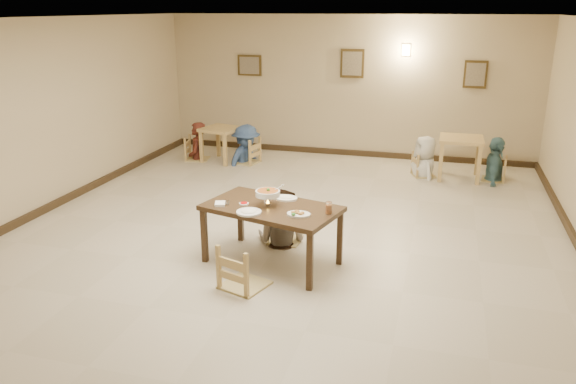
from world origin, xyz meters
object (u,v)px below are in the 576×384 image
(drink_glass, at_px, (329,208))
(bg_chair_ll, at_px, (197,138))
(bg_chair_rr, at_px, (496,158))
(bg_diner_b, at_px, (245,125))
(chair_far, at_px, (285,211))
(main_diner, at_px, (281,189))
(bg_diner_c, at_px, (426,136))
(main_table, at_px, (272,212))
(bg_chair_lr, at_px, (246,139))
(bg_chair_rl, at_px, (425,154))
(bg_table_right, at_px, (461,145))
(chair_near, at_px, (244,246))
(curry_warmer, at_px, (268,193))
(bg_diner_a, at_px, (196,122))
(bg_table_left, at_px, (221,134))
(bg_diner_d, at_px, (498,137))

(drink_glass, bearing_deg, bg_chair_ll, 130.01)
(bg_chair_rr, relative_size, bg_diner_b, 0.54)
(chair_far, bearing_deg, drink_glass, -45.48)
(main_diner, height_order, bg_diner_c, bg_diner_c)
(main_table, relative_size, chair_far, 2.00)
(bg_diner_b, bearing_deg, bg_chair_lr, -161.85)
(main_table, bearing_deg, chair_far, 106.92)
(chair_far, height_order, bg_chair_rl, chair_far)
(bg_chair_rl, bearing_deg, bg_chair_ll, 69.48)
(bg_table_right, xyz_separation_m, bg_chair_rr, (0.65, 0.05, -0.22))
(chair_far, bearing_deg, bg_chair_lr, 117.53)
(chair_near, bearing_deg, bg_table_right, -97.15)
(bg_table_right, distance_m, bg_diner_c, 0.66)
(bg_chair_ll, bearing_deg, bg_chair_rl, -99.86)
(bg_diner_b, bearing_deg, chair_near, -142.30)
(curry_warmer, height_order, bg_chair_rl, curry_warmer)
(bg_chair_ll, relative_size, bg_diner_a, 0.60)
(main_diner, bearing_deg, drink_glass, 149.06)
(bg_chair_lr, bearing_deg, bg_chair_rr, 103.32)
(drink_glass, height_order, bg_chair_lr, bg_chair_lr)
(main_table, xyz_separation_m, bg_chair_lr, (-1.97, 4.52, -0.18))
(bg_table_left, bearing_deg, bg_diner_a, -176.25)
(bg_diner_c, relative_size, bg_diner_d, 0.95)
(bg_chair_ll, height_order, bg_chair_lr, bg_chair_lr)
(bg_table_left, xyz_separation_m, bg_diner_d, (5.50, 0.09, 0.25))
(chair_far, distance_m, drink_glass, 1.18)
(bg_diner_a, bearing_deg, bg_chair_rl, 76.73)
(bg_chair_ll, height_order, bg_diner_b, bg_diner_b)
(main_table, relative_size, main_diner, 1.17)
(bg_chair_lr, bearing_deg, chair_far, 39.49)
(bg_diner_b, height_order, bg_diner_d, bg_diner_d)
(bg_table_right, xyz_separation_m, bg_diner_d, (0.65, 0.05, 0.18))
(main_table, xyz_separation_m, bg_chair_rr, (2.98, 4.60, -0.26))
(main_diner, relative_size, bg_diner_c, 0.99)
(drink_glass, relative_size, bg_diner_a, 0.09)
(bg_chair_lr, relative_size, bg_diner_b, 0.63)
(bg_table_right, relative_size, bg_chair_rl, 0.93)
(main_table, xyz_separation_m, curry_warmer, (-0.05, 0.00, 0.24))
(main_diner, bearing_deg, bg_chair_rl, -103.01)
(bg_table_left, distance_m, bg_chair_lr, 0.56)
(bg_diner_b, bearing_deg, chair_far, -134.73)
(bg_chair_rl, bearing_deg, bg_chair_rr, -108.81)
(curry_warmer, distance_m, bg_diner_b, 4.91)
(bg_table_left, relative_size, bg_chair_rr, 0.99)
(drink_glass, relative_size, bg_chair_rl, 0.17)
(main_table, distance_m, drink_glass, 0.76)
(bg_diner_b, xyz_separation_m, bg_diner_c, (3.66, 0.03, -0.02))
(drink_glass, xyz_separation_m, bg_chair_ll, (-3.82, 4.55, -0.36))
(main_diner, height_order, bg_diner_d, bg_diner_d)
(bg_chair_rr, bearing_deg, bg_chair_rl, -80.60)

